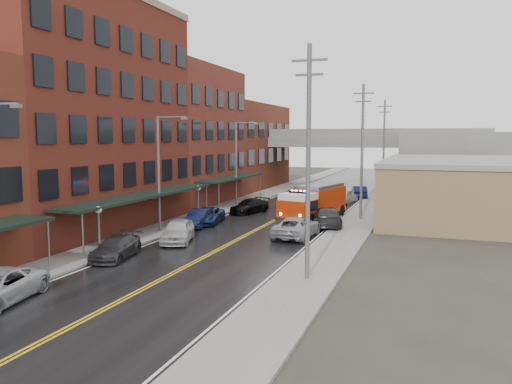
% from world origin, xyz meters
% --- Properties ---
extents(road, '(11.00, 160.00, 0.02)m').
position_xyz_m(road, '(0.00, 30.00, 0.01)').
color(road, black).
rests_on(road, ground).
extents(sidewalk_left, '(3.00, 160.00, 0.15)m').
position_xyz_m(sidewalk_left, '(-7.30, 30.00, 0.07)').
color(sidewalk_left, slate).
rests_on(sidewalk_left, ground).
extents(sidewalk_right, '(3.00, 160.00, 0.15)m').
position_xyz_m(sidewalk_right, '(7.30, 30.00, 0.07)').
color(sidewalk_right, slate).
rests_on(sidewalk_right, ground).
extents(curb_left, '(0.30, 160.00, 0.15)m').
position_xyz_m(curb_left, '(-5.65, 30.00, 0.07)').
color(curb_left, gray).
rests_on(curb_left, ground).
extents(curb_right, '(0.30, 160.00, 0.15)m').
position_xyz_m(curb_right, '(5.65, 30.00, 0.07)').
color(curb_right, gray).
rests_on(curb_right, ground).
extents(brick_building_b, '(9.00, 20.00, 18.00)m').
position_xyz_m(brick_building_b, '(-13.30, 23.00, 9.00)').
color(brick_building_b, '#5B2618').
rests_on(brick_building_b, ground).
extents(brick_building_c, '(9.00, 15.00, 15.00)m').
position_xyz_m(brick_building_c, '(-13.30, 40.50, 7.50)').
color(brick_building_c, maroon).
rests_on(brick_building_c, ground).
extents(brick_building_far, '(9.00, 20.00, 12.00)m').
position_xyz_m(brick_building_far, '(-13.30, 58.00, 6.00)').
color(brick_building_far, maroon).
rests_on(brick_building_far, ground).
extents(tan_building, '(14.00, 22.00, 5.00)m').
position_xyz_m(tan_building, '(16.00, 40.00, 2.50)').
color(tan_building, olive).
rests_on(tan_building, ground).
extents(right_far_block, '(18.00, 30.00, 8.00)m').
position_xyz_m(right_far_block, '(18.00, 70.00, 4.00)').
color(right_far_block, slate).
rests_on(right_far_block, ground).
extents(awning_1, '(2.60, 18.00, 3.09)m').
position_xyz_m(awning_1, '(-7.49, 23.00, 2.99)').
color(awning_1, black).
rests_on(awning_1, ground).
extents(awning_2, '(2.60, 13.00, 3.09)m').
position_xyz_m(awning_2, '(-7.49, 40.50, 2.99)').
color(awning_2, black).
rests_on(awning_2, ground).
extents(globe_lamp_1, '(0.44, 0.44, 3.12)m').
position_xyz_m(globe_lamp_1, '(-6.40, 16.00, 2.31)').
color(globe_lamp_1, '#59595B').
rests_on(globe_lamp_1, ground).
extents(globe_lamp_2, '(0.44, 0.44, 3.12)m').
position_xyz_m(globe_lamp_2, '(-6.40, 30.00, 2.31)').
color(globe_lamp_2, '#59595B').
rests_on(globe_lamp_2, ground).
extents(street_lamp_1, '(2.64, 0.22, 9.00)m').
position_xyz_m(street_lamp_1, '(-6.55, 24.00, 5.19)').
color(street_lamp_1, '#59595B').
rests_on(street_lamp_1, ground).
extents(street_lamp_2, '(2.64, 0.22, 9.00)m').
position_xyz_m(street_lamp_2, '(-6.55, 40.00, 5.19)').
color(street_lamp_2, '#59595B').
rests_on(street_lamp_2, ground).
extents(utility_pole_0, '(1.80, 0.24, 12.00)m').
position_xyz_m(utility_pole_0, '(7.20, 15.00, 6.31)').
color(utility_pole_0, '#59595B').
rests_on(utility_pole_0, ground).
extents(utility_pole_1, '(1.80, 0.24, 12.00)m').
position_xyz_m(utility_pole_1, '(7.20, 35.00, 6.31)').
color(utility_pole_1, '#59595B').
rests_on(utility_pole_1, ground).
extents(utility_pole_2, '(1.80, 0.24, 12.00)m').
position_xyz_m(utility_pole_2, '(7.20, 55.00, 6.31)').
color(utility_pole_2, '#59595B').
rests_on(utility_pole_2, ground).
extents(overpass, '(40.00, 10.00, 7.50)m').
position_xyz_m(overpass, '(0.00, 62.00, 5.99)').
color(overpass, slate).
rests_on(overpass, ground).
extents(fire_truck, '(4.90, 8.90, 3.11)m').
position_xyz_m(fire_truck, '(3.12, 33.83, 1.68)').
color(fire_truck, '#BD2A08').
rests_on(fire_truck, ground).
extents(parked_car_left_3, '(2.72, 4.93, 1.35)m').
position_xyz_m(parked_car_left_3, '(-4.98, 15.70, 0.68)').
color(parked_car_left_3, '#2B2B2D').
rests_on(parked_car_left_3, ground).
extents(parked_car_left_4, '(3.37, 5.18, 1.64)m').
position_xyz_m(parked_car_left_4, '(-3.70, 21.20, 0.82)').
color(parked_car_left_4, '#BABABA').
rests_on(parked_car_left_4, ground).
extents(parked_car_left_5, '(2.04, 4.52, 1.44)m').
position_xyz_m(parked_car_left_5, '(-5.00, 27.20, 0.72)').
color(parked_car_left_5, black).
rests_on(parked_car_left_5, ground).
extents(parked_car_left_6, '(3.18, 5.31, 1.38)m').
position_xyz_m(parked_car_left_6, '(-5.00, 28.80, 0.69)').
color(parked_car_left_6, '#112042').
rests_on(parked_car_left_6, ground).
extents(parked_car_left_7, '(3.19, 5.16, 1.40)m').
position_xyz_m(parked_car_left_7, '(-3.60, 35.52, 0.70)').
color(parked_car_left_7, black).
rests_on(parked_car_left_7, ground).
extents(parked_car_right_0, '(2.74, 5.61, 1.54)m').
position_xyz_m(parked_car_right_0, '(3.77, 25.66, 0.77)').
color(parked_car_right_0, '#929499').
rests_on(parked_car_right_0, ground).
extents(parked_car_right_1, '(3.60, 6.06, 1.65)m').
position_xyz_m(parked_car_right_1, '(5.00, 30.91, 0.82)').
color(parked_car_right_1, '#2A2A2D').
rests_on(parked_car_right_1, ground).
extents(parked_car_right_2, '(2.61, 4.85, 1.57)m').
position_xyz_m(parked_car_right_2, '(3.93, 46.20, 0.78)').
color(parked_car_right_2, '#BEBEBE').
rests_on(parked_car_right_2, ground).
extents(parked_car_right_3, '(2.60, 4.78, 1.49)m').
position_xyz_m(parked_car_right_3, '(4.76, 51.43, 0.75)').
color(parked_car_right_3, '#0E1133').
rests_on(parked_car_right_3, ground).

